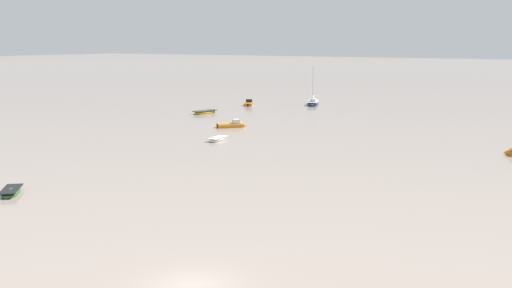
% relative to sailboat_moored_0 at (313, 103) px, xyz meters
% --- Properties ---
extents(ground_plane, '(800.00, 800.00, 0.00)m').
position_rel_sailboat_moored_0_xyz_m(ground_plane, '(34.71, -83.36, -0.33)').
color(ground_plane, gray).
extents(sailboat_moored_0, '(4.59, 7.04, 7.58)m').
position_rel_sailboat_moored_0_xyz_m(sailboat_moored_0, '(0.00, 0.00, 0.00)').
color(sailboat_moored_0, navy).
rests_on(sailboat_moored_0, ground).
extents(rowboat_moored_0, '(3.54, 3.76, 0.61)m').
position_rel_sailboat_moored_0_xyz_m(rowboat_moored_0, '(10.63, -75.70, -0.16)').
color(rowboat_moored_0, '#23602D').
rests_on(rowboat_moored_0, ground).
extents(motorboat_moored_3, '(3.93, 4.25, 1.64)m').
position_rel_sailboat_moored_0_xyz_m(motorboat_moored_3, '(4.23, -33.40, -0.08)').
color(motorboat_moored_3, orange).
rests_on(motorboat_moored_3, ground).
extents(motorboat_moored_4, '(3.25, 4.45, 1.62)m').
position_rel_sailboat_moored_0_xyz_m(motorboat_moored_4, '(-10.25, -6.54, -0.08)').
color(motorboat_moored_4, orange).
rests_on(motorboat_moored_4, ground).
extents(rowboat_moored_1, '(1.72, 3.85, 0.59)m').
position_rel_sailboat_moored_0_xyz_m(rowboat_moored_1, '(9.17, -44.66, -0.17)').
color(rowboat_moored_1, white).
rests_on(rowboat_moored_1, ground).
extents(rowboat_moored_2, '(2.62, 4.92, 0.74)m').
position_rel_sailboat_moored_0_xyz_m(rowboat_moored_2, '(-9.19, -22.18, -0.13)').
color(rowboat_moored_2, gold).
rests_on(rowboat_moored_2, ground).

